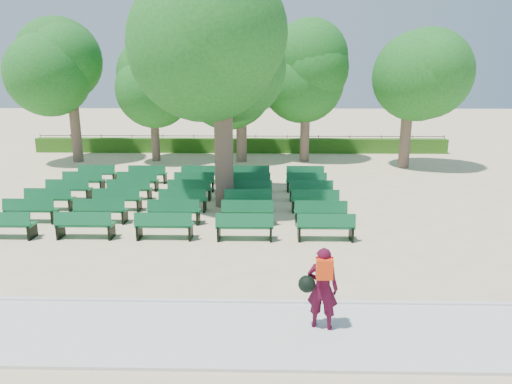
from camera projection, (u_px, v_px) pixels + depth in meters
ground at (217, 216)px, 15.49m from camera, size 120.00×120.00×0.00m
paving at (174, 333)px, 8.30m from camera, size 30.00×2.20×0.06m
curb at (185, 302)px, 9.41m from camera, size 30.00×0.12×0.10m
hedge at (240, 145)px, 28.97m from camera, size 26.00×0.70×0.90m
fence at (241, 151)px, 29.47m from camera, size 26.00×0.10×1.02m
tree_line at (236, 164)px, 25.19m from camera, size 21.80×6.80×7.04m
bench_array at (186, 203)px, 16.85m from camera, size 1.68×0.62×1.04m
tree_among at (222, 66)px, 15.59m from camera, size 5.05×5.05×7.28m
person at (321, 287)px, 8.23m from camera, size 0.77×0.51×1.56m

